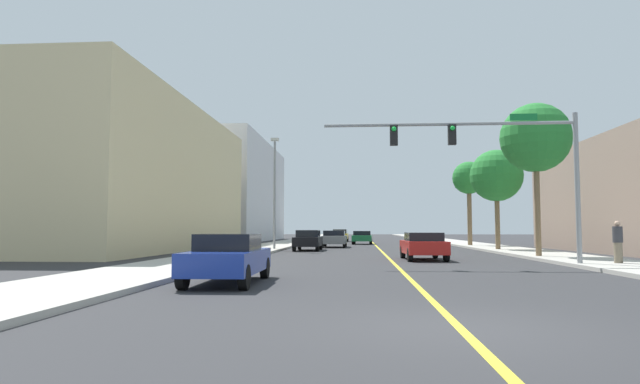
% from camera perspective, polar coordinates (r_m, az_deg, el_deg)
% --- Properties ---
extents(ground, '(192.00, 192.00, 0.00)m').
position_cam_1_polar(ground, '(50.51, 5.95, -5.68)').
color(ground, '#2D2D30').
extents(sidewalk_left, '(3.82, 168.00, 0.15)m').
position_cam_1_polar(sidewalk_left, '(51.00, -4.04, -5.59)').
color(sidewalk_left, '#B2ADA3').
rests_on(sidewalk_left, ground).
extents(sidewalk_right, '(3.82, 168.00, 0.15)m').
position_cam_1_polar(sidewalk_right, '(51.54, 15.83, -5.43)').
color(sidewalk_right, '#B2ADA3').
rests_on(sidewalk_right, ground).
extents(lane_marking_center, '(0.16, 144.00, 0.01)m').
position_cam_1_polar(lane_marking_center, '(50.51, 5.95, -5.68)').
color(lane_marking_center, yellow).
rests_on(lane_marking_center, ground).
extents(building_left_near, '(10.54, 27.80, 10.35)m').
position_cam_1_polar(building_left_near, '(41.30, -19.89, 1.33)').
color(building_left_near, beige).
rests_on(building_left_near, ground).
extents(building_left_far, '(10.69, 27.54, 12.55)m').
position_cam_1_polar(building_left_far, '(70.03, -9.81, -0.02)').
color(building_left_far, silver).
rests_on(building_left_far, ground).
extents(traffic_signal_mast, '(10.37, 0.36, 6.12)m').
position_cam_1_polar(traffic_signal_mast, '(23.00, 18.29, 4.14)').
color(traffic_signal_mast, gray).
rests_on(traffic_signal_mast, sidewalk_right).
extents(street_lamp, '(0.56, 0.28, 7.75)m').
position_cam_1_polar(street_lamp, '(37.19, -4.90, 0.55)').
color(street_lamp, gray).
rests_on(street_lamp, sidewalk_left).
extents(palm_near, '(3.56, 3.56, 7.86)m').
position_cam_1_polar(palm_near, '(29.71, 22.16, 5.36)').
color(palm_near, brown).
rests_on(palm_near, sidewalk_right).
extents(palm_mid, '(3.54, 3.54, 6.78)m').
position_cam_1_polar(palm_mid, '(38.23, 18.42, 1.64)').
color(palm_mid, brown).
rests_on(palm_mid, sidewalk_right).
extents(palm_far, '(2.77, 2.77, 7.11)m').
position_cam_1_polar(palm_far, '(47.03, 15.70, 1.35)').
color(palm_far, brown).
rests_on(palm_far, sidewalk_right).
extents(car_green, '(2.07, 3.99, 1.31)m').
position_cam_1_polar(car_green, '(52.77, 4.56, -4.86)').
color(car_green, '#196638').
rests_on(car_green, ground).
extents(car_yellow, '(1.90, 3.98, 1.45)m').
position_cam_1_polar(car_yellow, '(62.69, 2.18, -4.67)').
color(car_yellow, gold).
rests_on(car_yellow, ground).
extents(car_red, '(2.00, 4.11, 1.34)m').
position_cam_1_polar(car_red, '(26.62, 11.04, -5.64)').
color(car_red, red).
rests_on(car_red, ground).
extents(car_gray, '(1.98, 4.44, 1.38)m').
position_cam_1_polar(car_gray, '(43.94, 1.55, -5.00)').
color(car_gray, slate).
rests_on(car_gray, ground).
extents(car_blue, '(1.85, 4.34, 1.38)m').
position_cam_1_polar(car_blue, '(15.22, -9.84, -6.97)').
color(car_blue, '#1E389E').
rests_on(car_blue, ground).
extents(car_black, '(1.79, 4.30, 1.43)m').
position_cam_1_polar(car_black, '(37.51, -1.29, -5.16)').
color(car_black, black).
rests_on(car_black, ground).
extents(pedestrian, '(0.38, 0.38, 1.70)m').
position_cam_1_polar(pedestrian, '(24.62, 29.36, -4.70)').
color(pedestrian, '#726651').
rests_on(pedestrian, sidewalk_right).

